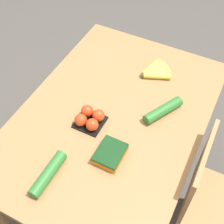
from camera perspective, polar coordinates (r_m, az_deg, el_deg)
name	(u,v)px	position (r m, az deg, el deg)	size (l,w,h in m)	color
ground_plane	(112,181)	(2.32, 0.00, -12.50)	(12.00, 12.00, 0.00)	#4C4742
dining_table	(112,126)	(1.75, 0.00, -2.62)	(1.37, 0.95, 0.76)	#9E7044
chair	(211,202)	(1.82, 17.63, -15.48)	(0.43, 0.41, 0.90)	#A87547
banana_bunch	(155,72)	(1.89, 7.79, 7.33)	(0.18, 0.17, 0.04)	brown
tomato_pack	(90,118)	(1.61, -4.09, -1.17)	(0.14, 0.14, 0.08)	black
carrot_bag	(110,153)	(1.50, -0.32, -7.58)	(0.15, 0.12, 0.05)	orange
cucumber_near	(163,110)	(1.68, 9.32, 0.32)	(0.23, 0.16, 0.06)	#2D702D
cucumber_far	(48,174)	(1.48, -11.60, -11.02)	(0.24, 0.06, 0.06)	#2D702D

